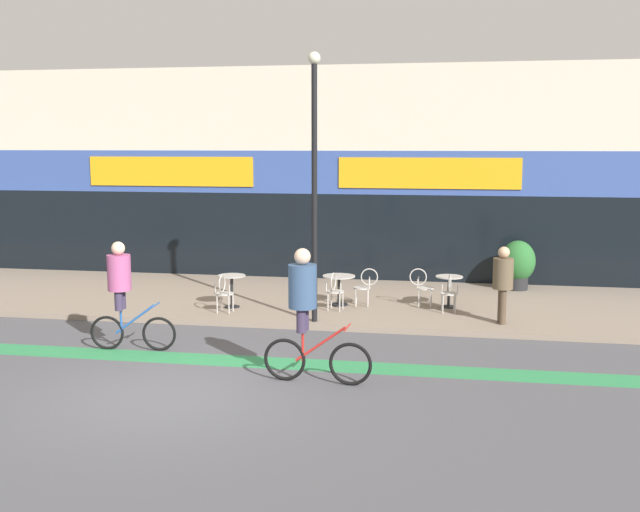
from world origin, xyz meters
TOP-DOWN VIEW (x-y plane):
  - ground_plane at (0.00, 0.00)m, footprint 120.00×120.00m
  - sidewalk_slab at (0.00, 7.25)m, footprint 40.00×5.50m
  - storefront_facade at (0.00, 11.97)m, footprint 40.00×4.06m
  - bike_lane_stripe at (0.00, 2.05)m, footprint 36.00×0.70m
  - bistro_table_0 at (-0.68, 5.88)m, footprint 0.65×0.65m
  - bistro_table_1 at (1.75, 6.55)m, footprint 0.77×0.77m
  - bistro_table_2 at (4.32, 6.76)m, footprint 0.63×0.63m
  - cafe_chair_0_near at (-0.68, 5.25)m, footprint 0.42×0.58m
  - cafe_chair_1_near at (1.74, 5.93)m, footprint 0.44×0.59m
  - cafe_chair_1_side at (2.38, 6.56)m, footprint 0.59×0.43m
  - cafe_chair_2_near at (4.33, 6.14)m, footprint 0.44×0.59m
  - cafe_chair_2_side at (3.70, 6.76)m, footprint 0.58×0.40m
  - planter_pot at (6.08, 9.27)m, footprint 0.90×0.90m
  - lamp_post at (1.48, 4.84)m, footprint 0.26×0.26m
  - cyclist_0 at (2.03, 1.09)m, footprint 1.84×0.53m
  - cyclist_1 at (-1.78, 2.40)m, footprint 1.68×0.54m
  - pedestrian_near_end at (5.44, 5.34)m, footprint 0.47×0.47m

SIDE VIEW (x-z plane):
  - ground_plane at x=0.00m, z-range 0.00..0.00m
  - bike_lane_stripe at x=0.00m, z-range 0.00..0.01m
  - sidewalk_slab at x=0.00m, z-range 0.00..0.12m
  - bistro_table_1 at x=1.75m, z-range 0.28..0.99m
  - cafe_chair_0_near at x=-0.68m, z-range 0.19..1.09m
  - cafe_chair_1_near at x=1.74m, z-range 0.19..1.09m
  - cafe_chair_1_side at x=2.38m, z-range 0.19..1.09m
  - cafe_chair_2_near at x=4.33m, z-range 0.19..1.09m
  - cafe_chair_2_side at x=3.70m, z-range 0.19..1.09m
  - bistro_table_2 at x=4.32m, z-range 0.27..1.01m
  - bistro_table_0 at x=-0.68m, z-range 0.28..1.04m
  - planter_pot at x=6.08m, z-range 0.16..1.45m
  - pedestrian_near_end at x=5.44m, z-range 0.28..1.93m
  - cyclist_1 at x=-1.78m, z-range 0.18..2.28m
  - cyclist_0 at x=2.03m, z-range 0.19..2.43m
  - storefront_facade at x=0.00m, z-range -0.02..6.03m
  - lamp_post at x=1.48m, z-range 0.53..6.19m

